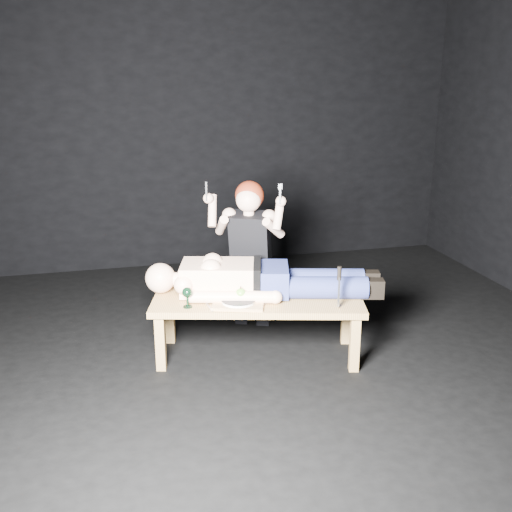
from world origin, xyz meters
name	(u,v)px	position (x,y,z in m)	size (l,w,h in m)	color
ground	(287,362)	(0.00, 0.00, 0.00)	(5.00, 5.00, 0.00)	black
back_wall	(219,121)	(0.00, 2.50, 1.50)	(5.00, 5.00, 0.00)	black
table	(258,327)	(-0.18, 0.16, 0.23)	(1.49, 0.56, 0.45)	tan
lying_man	(265,275)	(-0.11, 0.24, 0.59)	(1.59, 0.48, 0.28)	beige
kneeling_woman	(252,252)	(-0.08, 0.72, 0.62)	(0.66, 0.74, 1.24)	black
serving_tray	(238,303)	(-0.34, 0.07, 0.46)	(0.35, 0.25, 0.02)	#A98252
plate	(238,301)	(-0.34, 0.07, 0.48)	(0.23, 0.23, 0.02)	white
apple	(241,294)	(-0.32, 0.08, 0.53)	(0.08, 0.08, 0.08)	#5A9828
goblet	(187,297)	(-0.69, 0.11, 0.52)	(0.07, 0.07, 0.15)	black
fork_flat	(209,307)	(-0.54, 0.07, 0.45)	(0.01, 0.16, 0.01)	#B2B2B7
knife_flat	(260,308)	(-0.21, -0.02, 0.45)	(0.01, 0.16, 0.01)	#B2B2B7
spoon_flat	(257,302)	(-0.21, 0.08, 0.45)	(0.01, 0.16, 0.01)	#B2B2B7
carving_knife	(339,287)	(0.31, -0.15, 0.60)	(0.04, 0.04, 0.30)	#B2B2B7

